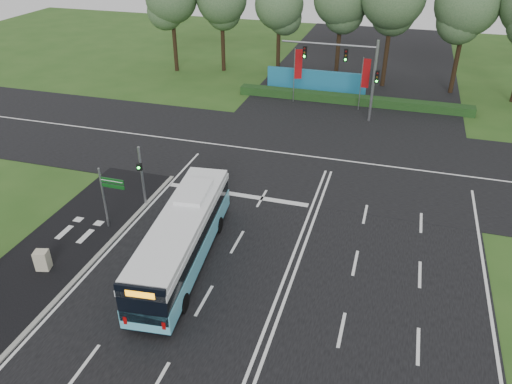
% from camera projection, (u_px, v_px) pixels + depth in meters
% --- Properties ---
extents(ground, '(120.00, 120.00, 0.00)m').
position_uv_depth(ground, '(294.00, 253.00, 27.26)').
color(ground, '#2A501A').
rests_on(ground, ground).
extents(road_main, '(20.00, 120.00, 0.04)m').
position_uv_depth(road_main, '(294.00, 252.00, 27.25)').
color(road_main, black).
rests_on(road_main, ground).
extents(road_cross, '(120.00, 14.00, 0.05)m').
position_uv_depth(road_cross, '(330.00, 159.00, 37.20)').
color(road_cross, black).
rests_on(road_cross, ground).
extents(bike_path, '(5.00, 18.00, 0.06)m').
position_uv_depth(bike_path, '(64.00, 245.00, 27.87)').
color(bike_path, black).
rests_on(bike_path, ground).
extents(kerb_strip, '(0.25, 18.00, 0.12)m').
position_uv_depth(kerb_strip, '(102.00, 252.00, 27.26)').
color(kerb_strip, gray).
rests_on(kerb_strip, ground).
extents(city_bus, '(3.47, 11.22, 3.17)m').
position_uv_depth(city_bus, '(183.00, 238.00, 25.70)').
color(city_bus, '#5FC1DD').
rests_on(city_bus, ground).
extents(pedestrian_signal, '(0.37, 0.44, 3.99)m').
position_uv_depth(pedestrian_signal, '(141.00, 174.00, 30.55)').
color(pedestrian_signal, gray).
rests_on(pedestrian_signal, ground).
extents(street_sign, '(1.52, 0.12, 3.89)m').
position_uv_depth(street_sign, '(108.00, 191.00, 28.15)').
color(street_sign, gray).
rests_on(street_sign, ground).
extents(utility_cabinet, '(0.80, 0.72, 1.14)m').
position_uv_depth(utility_cabinet, '(43.00, 261.00, 25.75)').
color(utility_cabinet, beige).
rests_on(utility_cabinet, ground).
extents(banner_flag_left, '(0.71, 0.34, 5.13)m').
position_uv_depth(banner_flag_left, '(297.00, 68.00, 46.37)').
color(banner_flag_left, gray).
rests_on(banner_flag_left, ground).
extents(banner_flag_mid, '(0.72, 0.08, 4.90)m').
position_uv_depth(banner_flag_mid, '(365.00, 77.00, 44.44)').
color(banner_flag_mid, gray).
rests_on(banner_flag_mid, ground).
extents(traffic_light_gantry, '(8.41, 0.28, 7.00)m').
position_uv_depth(traffic_light_gantry, '(353.00, 67.00, 41.87)').
color(traffic_light_gantry, gray).
rests_on(traffic_light_gantry, ground).
extents(hedge, '(22.00, 1.20, 0.80)m').
position_uv_depth(hedge, '(352.00, 100.00, 47.37)').
color(hedge, '#123312').
rests_on(hedge, ground).
extents(blue_hoarding, '(10.00, 0.30, 2.20)m').
position_uv_depth(blue_hoarding, '(316.00, 81.00, 50.09)').
color(blue_hoarding, '#1B6D95').
rests_on(blue_hoarding, ground).
extents(eucalyptus_row, '(53.91, 9.24, 12.25)m').
position_uv_depth(eucalyptus_row, '(415.00, 3.00, 47.78)').
color(eucalyptus_row, black).
rests_on(eucalyptus_row, ground).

